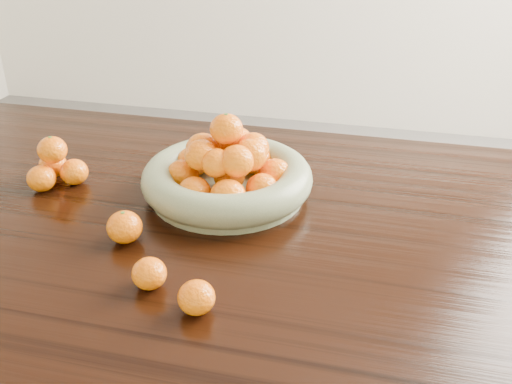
% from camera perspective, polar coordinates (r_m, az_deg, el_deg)
% --- Properties ---
extents(dining_table, '(2.00, 1.00, 0.75)m').
position_cam_1_polar(dining_table, '(1.16, 1.95, -7.12)').
color(dining_table, black).
rests_on(dining_table, ground).
extents(fruit_bowl, '(0.36, 0.36, 0.18)m').
position_cam_1_polar(fruit_bowl, '(1.20, -2.89, 1.81)').
color(fruit_bowl, gray).
rests_on(fruit_bowl, dining_table).
extents(orange_pyramid, '(0.13, 0.13, 0.11)m').
position_cam_1_polar(orange_pyramid, '(1.33, -19.44, 2.48)').
color(orange_pyramid, orange).
rests_on(orange_pyramid, dining_table).
extents(loose_orange_0, '(0.07, 0.07, 0.06)m').
position_cam_1_polar(loose_orange_0, '(1.08, -13.01, -3.44)').
color(loose_orange_0, orange).
rests_on(loose_orange_0, dining_table).
extents(loose_orange_1, '(0.06, 0.06, 0.05)m').
position_cam_1_polar(loose_orange_1, '(0.95, -10.63, -8.02)').
color(loose_orange_1, orange).
rests_on(loose_orange_1, dining_table).
extents(loose_orange_2, '(0.06, 0.06, 0.05)m').
position_cam_1_polar(loose_orange_2, '(0.89, -5.97, -10.45)').
color(loose_orange_2, orange).
rests_on(loose_orange_2, dining_table).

